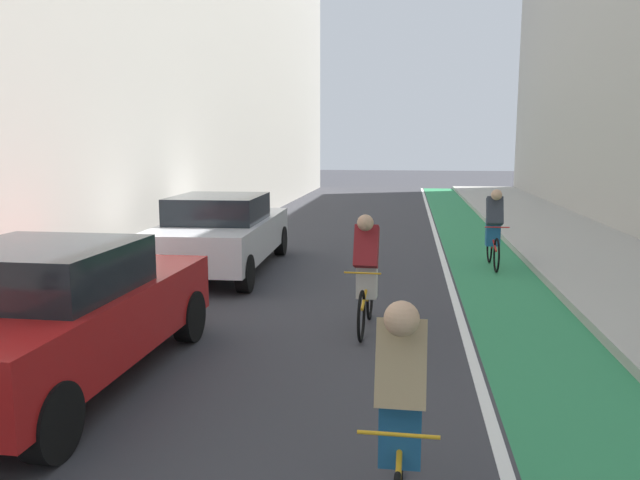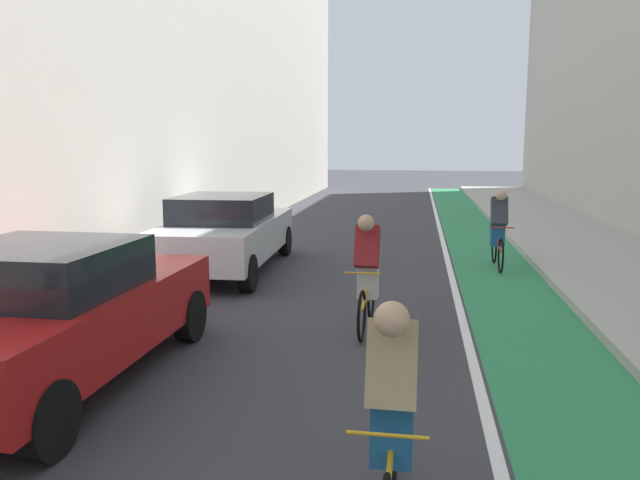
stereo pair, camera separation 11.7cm
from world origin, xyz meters
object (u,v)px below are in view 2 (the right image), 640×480
parked_sedan_white (226,232)px  cyclist_mid (392,406)px  parked_sedan_red (53,311)px  cyclist_far (498,229)px  cyclist_trailing (367,272)px

parked_sedan_white → cyclist_mid: bearing=-65.6°
parked_sedan_red → parked_sedan_white: size_ratio=0.88×
cyclist_far → parked_sedan_white: bearing=-168.4°
parked_sedan_red → cyclist_far: 8.97m
cyclist_trailing → parked_sedan_red: bearing=-142.3°
parked_sedan_red → cyclist_trailing: cyclist_trailing is taller
cyclist_far → cyclist_mid: bearing=-101.1°
parked_sedan_red → cyclist_far: size_ratio=2.43×
parked_sedan_white → cyclist_mid: cyclist_mid is taller
parked_sedan_white → cyclist_mid: size_ratio=2.84×
parked_sedan_white → parked_sedan_red: bearing=-90.0°
cyclist_trailing → cyclist_far: cyclist_far is taller
cyclist_mid → cyclist_trailing: (-0.51, 4.41, -0.04)m
cyclist_mid → cyclist_far: cyclist_far is taller
parked_sedan_red → parked_sedan_white: 6.02m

